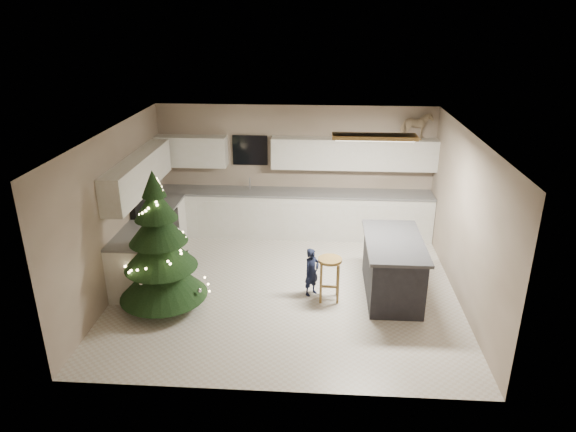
% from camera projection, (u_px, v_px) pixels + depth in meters
% --- Properties ---
extents(ground_plane, '(5.50, 5.50, 0.00)m').
position_uv_depth(ground_plane, '(287.00, 288.00, 8.52)').
color(ground_plane, beige).
extents(room_shell, '(5.52, 5.02, 2.61)m').
position_uv_depth(room_shell, '(288.00, 188.00, 7.87)').
color(room_shell, '#A89787').
rests_on(room_shell, ground_plane).
extents(cabinetry, '(5.50, 3.20, 2.00)m').
position_uv_depth(cabinetry, '(245.00, 209.00, 9.82)').
color(cabinetry, silver).
rests_on(cabinetry, ground_plane).
extents(island, '(0.90, 1.70, 0.95)m').
position_uv_depth(island, '(392.00, 267.00, 8.18)').
color(island, black).
rests_on(island, ground_plane).
extents(bar_stool, '(0.37, 0.37, 0.71)m').
position_uv_depth(bar_stool, '(330.00, 269.00, 8.00)').
color(bar_stool, olive).
rests_on(bar_stool, ground_plane).
extents(christmas_tree, '(1.38, 1.33, 2.20)m').
position_uv_depth(christmas_tree, '(160.00, 254.00, 7.66)').
color(christmas_tree, '#3F2816').
rests_on(christmas_tree, ground_plane).
extents(toddler, '(0.34, 0.34, 0.80)m').
position_uv_depth(toddler, '(312.00, 272.00, 8.20)').
color(toddler, black).
rests_on(toddler, ground_plane).
extents(rocking_horse, '(0.62, 0.39, 0.51)m').
position_uv_depth(rocking_horse, '(416.00, 126.00, 9.69)').
color(rocking_horse, olive).
rests_on(rocking_horse, cabinetry).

